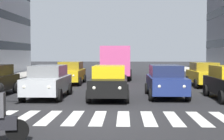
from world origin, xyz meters
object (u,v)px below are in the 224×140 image
at_px(car_2, 109,82).
at_px(bus_behind_traffic, 117,59).
at_px(car_3, 48,81).
at_px(car_1, 166,81).
at_px(street_lamp_right, 1,23).
at_px(car_row2_0, 204,74).
at_px(car_row2_1, 71,73).

height_order(car_2, bus_behind_traffic, bus_behind_traffic).
bearing_deg(car_3, car_1, -175.31).
xyz_separation_m(car_1, street_lamp_right, (11.71, -7.29, 3.82)).
height_order(car_row2_0, car_row2_1, same).
bearing_deg(car_1, car_row2_1, -49.40).
bearing_deg(car_row2_1, car_row2_0, 171.83).
relative_size(car_1, bus_behind_traffic, 0.42).
height_order(car_2, car_row2_1, same).
xyz_separation_m(car_2, car_3, (3.25, -0.28, 0.00)).
height_order(car_1, car_row2_1, same).
bearing_deg(car_row2_1, bus_behind_traffic, -115.85).
height_order(car_1, car_row2_0, same).
relative_size(car_1, car_row2_0, 1.00).
height_order(car_3, bus_behind_traffic, bus_behind_traffic).
relative_size(car_row2_1, bus_behind_traffic, 0.42).
distance_m(car_2, car_3, 3.26).
bearing_deg(car_row2_1, car_2, 112.33).
xyz_separation_m(car_1, car_row2_0, (-3.50, -6.01, 0.00)).
bearing_deg(street_lamp_right, bus_behind_traffic, -140.82).
xyz_separation_m(bus_behind_traffic, street_lamp_right, (8.72, 7.11, 2.85)).
distance_m(car_3, bus_behind_traffic, 15.29).
relative_size(car_2, street_lamp_right, 0.60).
bearing_deg(street_lamp_right, car_row2_1, -178.48).
xyz_separation_m(car_row2_1, bus_behind_traffic, (-3.37, -6.96, 0.97)).
height_order(car_row2_0, street_lamp_right, street_lamp_right).
bearing_deg(car_row2_0, bus_behind_traffic, -52.23).
relative_size(car_1, car_2, 1.00).
relative_size(car_3, car_row2_1, 1.00).
distance_m(car_1, car_3, 6.26).
height_order(car_1, street_lamp_right, street_lamp_right).
bearing_deg(car_row2_0, street_lamp_right, -4.79).
bearing_deg(car_1, car_row2_0, -120.22).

